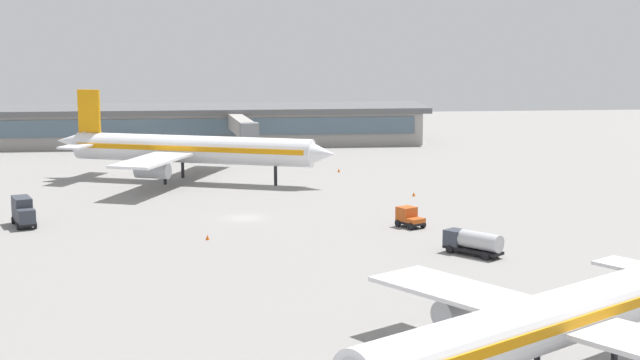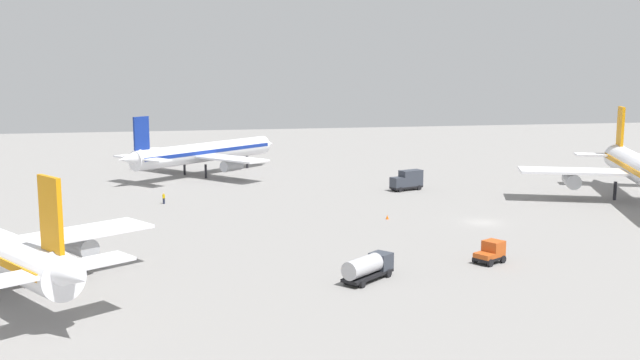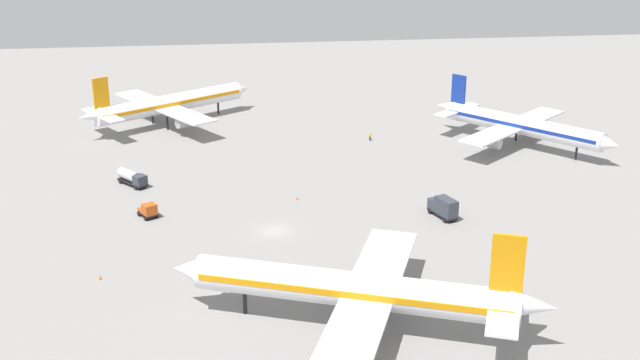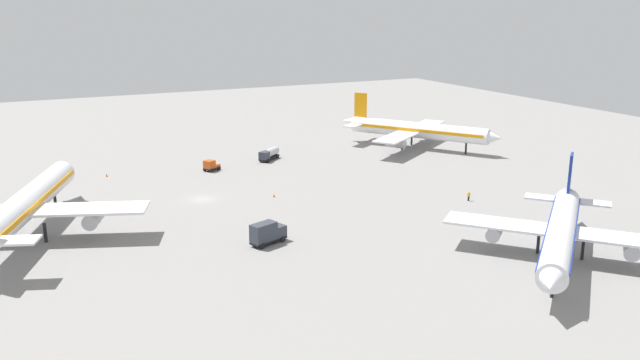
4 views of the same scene
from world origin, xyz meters
TOP-DOWN VIEW (x-y plane):
  - ground at (0.00, 0.00)m, footprint 288.00×288.00m
  - airplane_at_gate at (-18.11, 57.52)m, footprint 35.24×29.70m
  - airplane_taxiing at (49.42, 34.31)m, footprint 28.98×31.86m
  - airplane_distant at (7.51, -28.69)m, footprint 42.78×35.28m
  - fuel_truck at (-22.50, 21.79)m, footprint 5.50×6.05m
  - baggage_tug at (-18.75, 7.32)m, footprint 3.43×3.73m
  - catering_truck at (25.92, 1.93)m, footprint 3.69×5.91m
  - ground_crew_worker at (21.70, 41.45)m, footprint 0.53×0.53m
  - safety_cone_near_gate at (-23.50, -12.73)m, footprint 0.44×0.44m
  - safety_cone_far_side at (4.47, 11.78)m, footprint 0.44×0.44m

SIDE VIEW (x-z plane):
  - ground at x=0.00m, z-range 0.00..0.00m
  - safety_cone_near_gate at x=-23.50m, z-range 0.00..0.60m
  - safety_cone_far_side at x=4.47m, z-range 0.00..0.60m
  - ground_crew_worker at x=21.70m, z-range 0.01..1.68m
  - baggage_tug at x=-18.75m, z-range 0.01..2.31m
  - fuel_truck at x=-22.50m, z-range 0.14..2.64m
  - catering_truck at x=25.92m, z-range 0.05..3.35m
  - airplane_taxiing at x=49.42m, z-range -1.61..10.21m
  - airplane_at_gate at x=-18.11m, z-range -1.67..10.59m
  - airplane_distant at x=7.51m, z-range -1.85..11.72m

